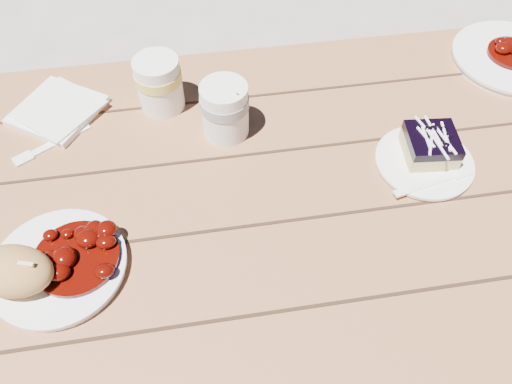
{
  "coord_description": "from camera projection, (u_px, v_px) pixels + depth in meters",
  "views": [
    {
      "loc": [
        -0.1,
        -0.54,
        1.46
      ],
      "look_at": [
        -0.03,
        -0.05,
        0.81
      ],
      "focal_mm": 35.0,
      "sensor_mm": 36.0,
      "label": 1
    }
  ],
  "objects": [
    {
      "name": "goulash_stew",
      "position": [
        73.0,
        253.0,
        0.77
      ],
      "size": [
        0.14,
        0.14,
        0.04
      ],
      "primitive_type": null,
      "color": "#450702",
      "rests_on": "main_plate"
    },
    {
      "name": "fork_dessert",
      "position": [
        425.0,
        184.0,
        0.89
      ],
      "size": [
        0.16,
        0.06,
        0.0
      ],
      "primitive_type": null,
      "rotation": [
        0.0,
        0.0,
        -1.35
      ],
      "color": "white",
      "rests_on": "dessert_plate"
    },
    {
      "name": "second_plate",
      "position": [
        511.0,
        58.0,
        1.11
      ],
      "size": [
        0.25,
        0.25,
        0.02
      ],
      "primitive_type": "cylinder",
      "color": "white",
      "rests_on": "picnic_table"
    },
    {
      "name": "picnic_table",
      "position": [
        265.0,
        234.0,
        1.03
      ],
      "size": [
        2.0,
        1.55,
        0.75
      ],
      "color": "brown",
      "rests_on": "ground"
    },
    {
      "name": "fork_table",
      "position": [
        60.0,
        140.0,
        0.97
      ],
      "size": [
        0.15,
        0.1,
        0.0
      ],
      "primitive_type": null,
      "rotation": [
        0.0,
        0.0,
        2.1
      ],
      "color": "white",
      "rests_on": "picnic_table"
    },
    {
      "name": "napkin_stack",
      "position": [
        57.0,
        111.0,
        1.01
      ],
      "size": [
        0.21,
        0.21,
        0.01
      ],
      "primitive_type": "cube",
      "rotation": [
        0.0,
        0.0,
        0.98
      ],
      "color": "white",
      "rests_on": "picnic_table"
    },
    {
      "name": "coffee_cup",
      "position": [
        225.0,
        110.0,
        0.94
      ],
      "size": [
        0.09,
        0.09,
        0.11
      ],
      "primitive_type": "cylinder",
      "color": "white",
      "rests_on": "picnic_table"
    },
    {
      "name": "bread_roll",
      "position": [
        12.0,
        271.0,
        0.74
      ],
      "size": [
        0.15,
        0.12,
        0.07
      ],
      "primitive_type": "ellipsoid",
      "rotation": [
        0.0,
        0.0,
        -0.28
      ],
      "color": "#B58345",
      "rests_on": "main_plate"
    },
    {
      "name": "dessert_plate",
      "position": [
        424.0,
        162.0,
        0.93
      ],
      "size": [
        0.18,
        0.18,
        0.01
      ],
      "primitive_type": "cylinder",
      "color": "white",
      "rests_on": "picnic_table"
    },
    {
      "name": "ground",
      "position": [
        262.0,
        339.0,
        1.5
      ],
      "size": [
        60.0,
        60.0,
        0.0
      ],
      "primitive_type": "plane",
      "color": "gray",
      "rests_on": "ground"
    },
    {
      "name": "blueberry_cake",
      "position": [
        431.0,
        145.0,
        0.91
      ],
      "size": [
        0.1,
        0.1,
        0.05
      ],
      "rotation": [
        0.0,
        0.0,
        -0.1
      ],
      "color": "#D4C073",
      "rests_on": "dessert_plate"
    },
    {
      "name": "second_cup",
      "position": [
        159.0,
        84.0,
        0.98
      ],
      "size": [
        0.09,
        0.09,
        0.11
      ],
      "primitive_type": "cylinder",
      "color": "white",
      "rests_on": "picnic_table"
    },
    {
      "name": "main_plate",
      "position": [
        59.0,
        267.0,
        0.79
      ],
      "size": [
        0.21,
        0.21,
        0.02
      ],
      "primitive_type": "cylinder",
      "color": "white",
      "rests_on": "picnic_table"
    }
  ]
}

